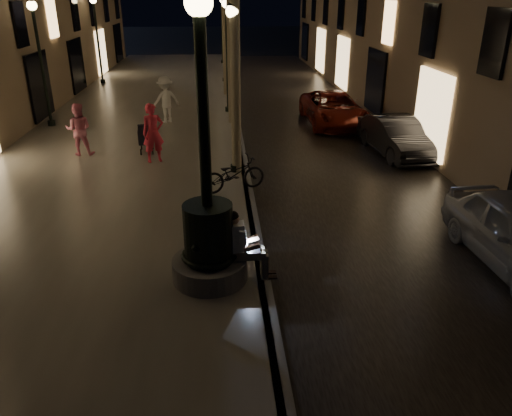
{
  "coord_description": "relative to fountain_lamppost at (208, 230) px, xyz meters",
  "views": [
    {
      "loc": [
        -0.76,
        -6.1,
        5.18
      ],
      "look_at": [
        -0.06,
        3.0,
        1.17
      ],
      "focal_mm": 35.0,
      "sensor_mm": 36.0,
      "label": 1
    }
  ],
  "objects": [
    {
      "name": "ground",
      "position": [
        1.0,
        13.0,
        -1.21
      ],
      "size": [
        120.0,
        120.0,
        0.0
      ],
      "primitive_type": "plane",
      "color": "black",
      "rests_on": "ground"
    },
    {
      "name": "curb_strip",
      "position": [
        1.0,
        13.0,
        -1.11
      ],
      "size": [
        0.25,
        45.0,
        0.2
      ],
      "primitive_type": "cube",
      "color": "#59595B",
      "rests_on": "ground"
    },
    {
      "name": "lamp_curb_c",
      "position": [
        0.7,
        22.0,
        2.02
      ],
      "size": [
        0.36,
        0.36,
        4.81
      ],
      "color": "black",
      "rests_on": "promenade"
    },
    {
      "name": "pedestrian_white",
      "position": [
        -1.85,
        12.22,
        -0.1
      ],
      "size": [
        1.36,
        1.16,
        1.83
      ],
      "primitive_type": "imported",
      "rotation": [
        0.0,
        0.0,
        3.64
      ],
      "color": "silver",
      "rests_on": "promenade"
    },
    {
      "name": "car_second",
      "position": [
        6.2,
        7.85,
        -0.58
      ],
      "size": [
        1.71,
        3.97,
        1.27
      ],
      "primitive_type": "imported",
      "rotation": [
        0.0,
        0.0,
        0.1
      ],
      "color": "black",
      "rests_on": "ground"
    },
    {
      "name": "stroller",
      "position": [
        -2.16,
        8.12,
        -0.44
      ],
      "size": [
        0.55,
        1.13,
        1.14
      ],
      "rotation": [
        0.0,
        0.0,
        0.11
      ],
      "color": "black",
      "rests_on": "promenade"
    },
    {
      "name": "lamp_curb_d",
      "position": [
        0.7,
        30.0,
        2.02
      ],
      "size": [
        0.36,
        0.36,
        4.81
      ],
      "color": "black",
      "rests_on": "promenade"
    },
    {
      "name": "cobble_lane",
      "position": [
        4.0,
        13.0,
        -1.2
      ],
      "size": [
        6.0,
        45.0,
        0.02
      ],
      "primitive_type": "cube",
      "color": "black",
      "rests_on": "ground"
    },
    {
      "name": "pedestrian_pink",
      "position": [
        -4.26,
        8.03,
        -0.17
      ],
      "size": [
        0.85,
        0.67,
        1.69
      ],
      "primitive_type": "imported",
      "rotation": [
        0.0,
        0.0,
        3.19
      ],
      "color": "pink",
      "rests_on": "promenade"
    },
    {
      "name": "lamp_left_c",
      "position": [
        -6.4,
        22.0,
        2.02
      ],
      "size": [
        0.36,
        0.36,
        4.81
      ],
      "color": "black",
      "rests_on": "promenade"
    },
    {
      "name": "bicycle",
      "position": [
        0.6,
        4.44,
        -0.55
      ],
      "size": [
        1.87,
        1.17,
        0.93
      ],
      "primitive_type": "imported",
      "rotation": [
        0.0,
        0.0,
        1.91
      ],
      "color": "black",
      "rests_on": "promenade"
    },
    {
      "name": "lamp_curb_b",
      "position": [
        0.7,
        14.0,
        2.02
      ],
      "size": [
        0.36,
        0.36,
        4.81
      ],
      "color": "black",
      "rests_on": "promenade"
    },
    {
      "name": "promenade",
      "position": [
        -3.0,
        13.0,
        -1.11
      ],
      "size": [
        8.0,
        45.0,
        0.2
      ],
      "primitive_type": "cube",
      "color": "slate",
      "rests_on": "ground"
    },
    {
      "name": "seated_man_laptop",
      "position": [
        0.61,
        0.0,
        -0.29
      ],
      "size": [
        0.99,
        0.34,
        1.36
      ],
      "color": "tan",
      "rests_on": "promenade"
    },
    {
      "name": "car_third",
      "position": [
        5.0,
        12.09,
        -0.56
      ],
      "size": [
        2.27,
        4.76,
        1.31
      ],
      "primitive_type": "imported",
      "rotation": [
        0.0,
        0.0,
        0.02
      ],
      "color": "maroon",
      "rests_on": "ground"
    },
    {
      "name": "fountain_lamppost",
      "position": [
        0.0,
        0.0,
        0.0
      ],
      "size": [
        1.4,
        1.4,
        5.21
      ],
      "color": "#59595B",
      "rests_on": "promenade"
    },
    {
      "name": "lamp_left_b",
      "position": [
        -6.4,
        12.0,
        2.02
      ],
      "size": [
        0.36,
        0.36,
        4.81
      ],
      "color": "black",
      "rests_on": "promenade"
    },
    {
      "name": "pedestrian_red",
      "position": [
        -1.78,
        7.12,
        -0.1
      ],
      "size": [
        0.77,
        0.63,
        1.82
      ],
      "primitive_type": "imported",
      "rotation": [
        0.0,
        0.0,
        0.33
      ],
      "color": "#CC283F",
      "rests_on": "promenade"
    },
    {
      "name": "lamp_curb_a",
      "position": [
        0.7,
        6.0,
        2.02
      ],
      "size": [
        0.36,
        0.36,
        4.81
      ],
      "color": "black",
      "rests_on": "promenade"
    }
  ]
}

